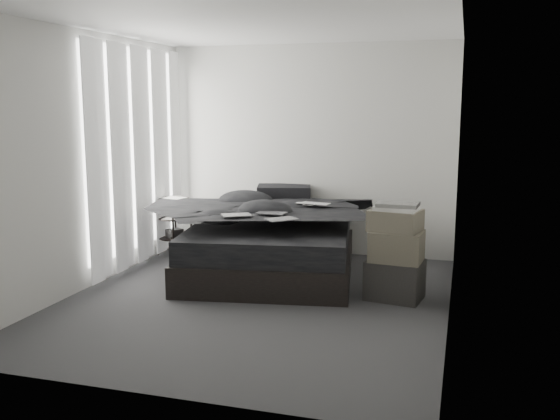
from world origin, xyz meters
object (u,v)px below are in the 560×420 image
(bed, at_px, (272,258))
(box_lower, at_px, (395,280))
(side_stand, at_px, (174,227))
(laptop, at_px, (311,197))

(bed, height_order, box_lower, box_lower)
(side_stand, relative_size, box_lower, 1.39)
(bed, xyz_separation_m, box_lower, (1.43, -0.61, 0.03))
(laptop, distance_m, box_lower, 1.42)
(laptop, relative_size, box_lower, 0.72)
(bed, height_order, side_stand, side_stand)
(side_stand, bearing_deg, bed, -15.97)
(laptop, bearing_deg, bed, -154.50)
(side_stand, bearing_deg, laptop, -8.71)
(bed, xyz_separation_m, side_stand, (-1.41, 0.40, 0.20))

